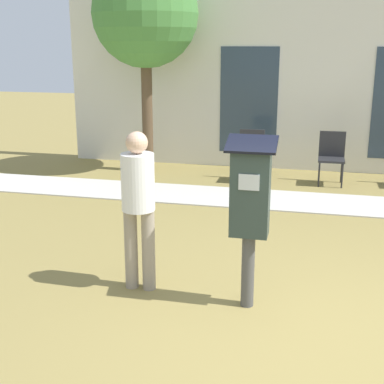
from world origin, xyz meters
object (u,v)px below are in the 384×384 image
object	(u,v)px
parking_meter	(250,201)
outdoor_chair_left	(251,151)
outdoor_chair_middle	(332,154)
person_standing	(138,199)

from	to	relation	value
parking_meter	outdoor_chair_left	bearing A→B (deg)	96.95
outdoor_chair_left	outdoor_chair_middle	bearing A→B (deg)	14.53
person_standing	outdoor_chair_middle	xyz separation A→B (m)	(1.89, 4.67, -0.40)
parking_meter	person_standing	xyz separation A→B (m)	(-1.09, 0.13, -0.09)
parking_meter	outdoor_chair_left	xyz separation A→B (m)	(-0.57, 4.68, -0.49)
parking_meter	person_standing	size ratio (longest dim) A/B	1.01
parking_meter	person_standing	world-z (taller)	parking_meter
outdoor_chair_left	outdoor_chair_middle	world-z (taller)	same
outdoor_chair_left	outdoor_chair_middle	size ratio (longest dim) A/B	1.00
outdoor_chair_middle	parking_meter	bearing A→B (deg)	-119.25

